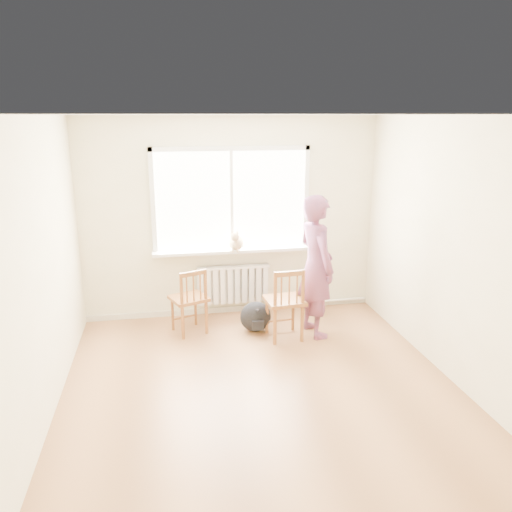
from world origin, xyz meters
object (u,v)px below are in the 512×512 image
chair_left (190,301)px  person (316,266)px  backpack (256,317)px  cat (236,241)px  chair_right (286,304)px

chair_left → person: (1.55, -0.28, 0.46)m
person → backpack: (-0.73, 0.19, -0.69)m
cat → person: bearing=-24.8°
chair_right → chair_left: bearing=-22.8°
chair_left → backpack: bearing=152.2°
cat → backpack: 1.04m
chair_left → chair_right: size_ratio=0.93×
chair_left → cat: bearing=-167.3°
backpack → person: bearing=-14.5°
chair_right → backpack: size_ratio=2.31×
cat → backpack: cat is taller
chair_right → person: 0.60m
chair_right → person: (0.40, 0.10, 0.43)m
chair_left → person: person is taller
chair_left → person: 1.64m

